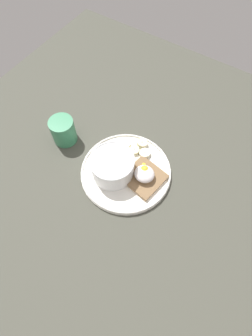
# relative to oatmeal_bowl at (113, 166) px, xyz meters

# --- Properties ---
(ground_plane) EXTENTS (1.20, 1.20, 0.02)m
(ground_plane) POSITION_rel_oatmeal_bowl_xyz_m (-0.03, -0.02, -0.05)
(ground_plane) COLOR #45463B
(ground_plane) RESTS_ON ground
(plate) EXTENTS (0.26, 0.26, 0.02)m
(plate) POSITION_rel_oatmeal_bowl_xyz_m (-0.03, -0.02, -0.04)
(plate) COLOR white
(plate) RESTS_ON ground_plane
(oatmeal_bowl) EXTENTS (0.12, 0.12, 0.07)m
(oatmeal_bowl) POSITION_rel_oatmeal_bowl_xyz_m (0.00, 0.00, 0.00)
(oatmeal_bowl) COLOR white
(oatmeal_bowl) RESTS_ON plate
(toast_slice) EXTENTS (0.12, 0.12, 0.01)m
(toast_slice) POSITION_rel_oatmeal_bowl_xyz_m (-0.09, -0.03, -0.03)
(toast_slice) COLOR olive
(toast_slice) RESTS_ON plate
(poached_egg) EXTENTS (0.06, 0.07, 0.03)m
(poached_egg) POSITION_rel_oatmeal_bowl_xyz_m (-0.08, -0.03, -0.01)
(poached_egg) COLOR white
(poached_egg) RESTS_ON toast_slice
(banana_slice_front) EXTENTS (0.04, 0.04, 0.02)m
(banana_slice_front) POSITION_rel_oatmeal_bowl_xyz_m (-0.02, -0.09, -0.03)
(banana_slice_front) COLOR beige
(banana_slice_front) RESTS_ON plate
(banana_slice_left) EXTENTS (0.04, 0.04, 0.01)m
(banana_slice_left) POSITION_rel_oatmeal_bowl_xyz_m (-0.05, -0.10, -0.03)
(banana_slice_left) COLOR #EFE6C1
(banana_slice_left) RESTS_ON plate
(banana_slice_back) EXTENTS (0.05, 0.05, 0.01)m
(banana_slice_back) POSITION_rel_oatmeal_bowl_xyz_m (0.02, -0.09, -0.03)
(banana_slice_back) COLOR #EFE8BF
(banana_slice_back) RESTS_ON plate
(banana_slice_right) EXTENTS (0.04, 0.04, 0.02)m
(banana_slice_right) POSITION_rel_oatmeal_bowl_xyz_m (-0.02, -0.13, -0.03)
(banana_slice_right) COLOR #F8EDBB
(banana_slice_right) RESTS_ON plate
(coffee_mug) EXTENTS (0.07, 0.07, 0.08)m
(coffee_mug) POSITION_rel_oatmeal_bowl_xyz_m (0.20, -0.02, -0.00)
(coffee_mug) COLOR #38855A
(coffee_mug) RESTS_ON ground_plane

